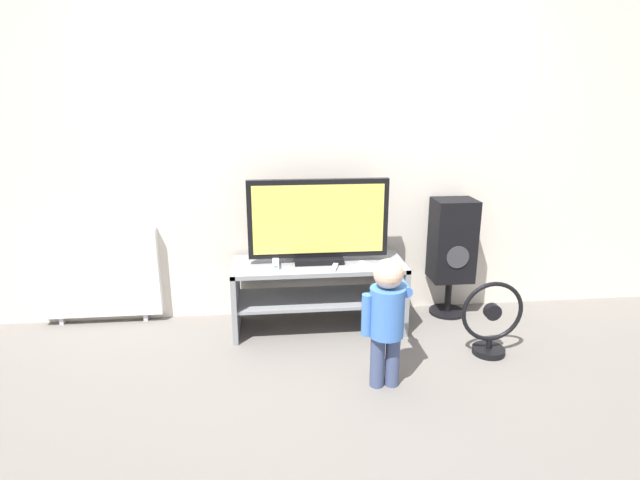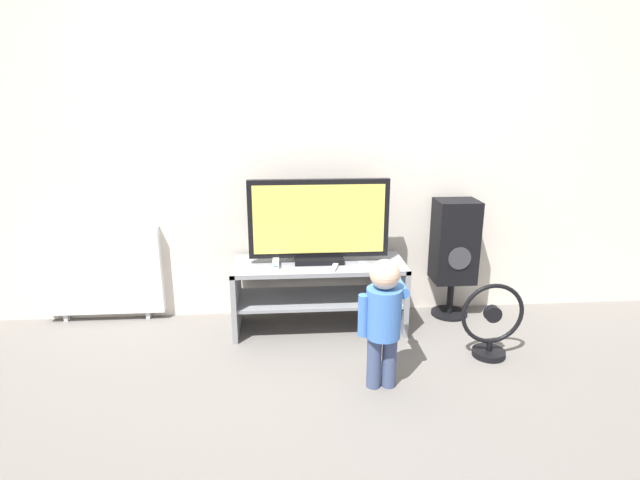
{
  "view_description": "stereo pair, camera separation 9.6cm",
  "coord_description": "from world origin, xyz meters",
  "px_view_note": "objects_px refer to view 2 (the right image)",
  "views": [
    {
      "loc": [
        -0.34,
        -3.12,
        1.65
      ],
      "look_at": [
        0.0,
        0.14,
        0.7
      ],
      "focal_mm": 28.0,
      "sensor_mm": 36.0,
      "label": 1
    },
    {
      "loc": [
        -0.25,
        -3.13,
        1.65
      ],
      "look_at": [
        0.0,
        0.14,
        0.7
      ],
      "focal_mm": 28.0,
      "sensor_mm": 36.0,
      "label": 2
    }
  ],
  "objects_px": {
    "speaker_tower": "(454,244)",
    "child": "(384,313)",
    "remote_primary": "(366,265)",
    "radiator": "(102,271)",
    "television": "(319,222)",
    "game_console": "(276,262)",
    "floor_fan": "(492,324)",
    "remote_secondary": "(334,268)"
  },
  "relations": [
    {
      "from": "child",
      "to": "television",
      "type": "bearing_deg",
      "value": 110.52
    },
    {
      "from": "television",
      "to": "speaker_tower",
      "type": "bearing_deg",
      "value": 6.25
    },
    {
      "from": "television",
      "to": "child",
      "type": "relative_size",
      "value": 1.26
    },
    {
      "from": "speaker_tower",
      "to": "remote_secondary",
      "type": "bearing_deg",
      "value": -163.14
    },
    {
      "from": "child",
      "to": "radiator",
      "type": "relative_size",
      "value": 0.9
    },
    {
      "from": "child",
      "to": "remote_secondary",
      "type": "bearing_deg",
      "value": 108.21
    },
    {
      "from": "game_console",
      "to": "floor_fan",
      "type": "height_order",
      "value": "game_console"
    },
    {
      "from": "speaker_tower",
      "to": "radiator",
      "type": "xyz_separation_m",
      "value": [
        -2.63,
        0.11,
        -0.18
      ]
    },
    {
      "from": "game_console",
      "to": "remote_primary",
      "type": "distance_m",
      "value": 0.63
    },
    {
      "from": "television",
      "to": "radiator",
      "type": "relative_size",
      "value": 1.13
    },
    {
      "from": "speaker_tower",
      "to": "floor_fan",
      "type": "bearing_deg",
      "value": -85.59
    },
    {
      "from": "remote_secondary",
      "to": "floor_fan",
      "type": "relative_size",
      "value": 0.26
    },
    {
      "from": "speaker_tower",
      "to": "child",
      "type": "bearing_deg",
      "value": -127.64
    },
    {
      "from": "television",
      "to": "floor_fan",
      "type": "distance_m",
      "value": 1.33
    },
    {
      "from": "television",
      "to": "child",
      "type": "height_order",
      "value": "television"
    },
    {
      "from": "television",
      "to": "remote_primary",
      "type": "height_order",
      "value": "television"
    },
    {
      "from": "remote_primary",
      "to": "speaker_tower",
      "type": "height_order",
      "value": "speaker_tower"
    },
    {
      "from": "television",
      "to": "remote_primary",
      "type": "distance_m",
      "value": 0.45
    },
    {
      "from": "speaker_tower",
      "to": "floor_fan",
      "type": "height_order",
      "value": "speaker_tower"
    },
    {
      "from": "game_console",
      "to": "floor_fan",
      "type": "bearing_deg",
      "value": -19.33
    },
    {
      "from": "television",
      "to": "game_console",
      "type": "relative_size",
      "value": 5.39
    },
    {
      "from": "remote_secondary",
      "to": "floor_fan",
      "type": "height_order",
      "value": "remote_secondary"
    },
    {
      "from": "floor_fan",
      "to": "child",
      "type": "bearing_deg",
      "value": -159.75
    },
    {
      "from": "television",
      "to": "remote_secondary",
      "type": "height_order",
      "value": "television"
    },
    {
      "from": "television",
      "to": "floor_fan",
      "type": "bearing_deg",
      "value": -26.49
    },
    {
      "from": "remote_primary",
      "to": "remote_secondary",
      "type": "distance_m",
      "value": 0.23
    },
    {
      "from": "game_console",
      "to": "floor_fan",
      "type": "xyz_separation_m",
      "value": [
        1.39,
        -0.49,
        -0.3
      ]
    },
    {
      "from": "game_console",
      "to": "radiator",
      "type": "xyz_separation_m",
      "value": [
        -1.3,
        0.27,
        -0.13
      ]
    },
    {
      "from": "child",
      "to": "radiator",
      "type": "bearing_deg",
      "value": 151.29
    },
    {
      "from": "remote_primary",
      "to": "remote_secondary",
      "type": "height_order",
      "value": "same"
    },
    {
      "from": "radiator",
      "to": "child",
      "type": "bearing_deg",
      "value": -28.71
    },
    {
      "from": "television",
      "to": "game_console",
      "type": "height_order",
      "value": "television"
    },
    {
      "from": "speaker_tower",
      "to": "radiator",
      "type": "relative_size",
      "value": 1.04
    },
    {
      "from": "television",
      "to": "radiator",
      "type": "distance_m",
      "value": 1.67
    },
    {
      "from": "remote_primary",
      "to": "child",
      "type": "height_order",
      "value": "child"
    },
    {
      "from": "remote_secondary",
      "to": "floor_fan",
      "type": "distance_m",
      "value": 1.09
    },
    {
      "from": "floor_fan",
      "to": "radiator",
      "type": "relative_size",
      "value": 0.58
    },
    {
      "from": "child",
      "to": "radiator",
      "type": "distance_m",
      "value": 2.18
    },
    {
      "from": "television",
      "to": "game_console",
      "type": "bearing_deg",
      "value": -170.39
    },
    {
      "from": "remote_secondary",
      "to": "child",
      "type": "xyz_separation_m",
      "value": [
        0.21,
        -0.65,
        -0.05
      ]
    },
    {
      "from": "remote_primary",
      "to": "radiator",
      "type": "distance_m",
      "value": 1.96
    },
    {
      "from": "radiator",
      "to": "floor_fan",
      "type": "bearing_deg",
      "value": -15.85
    }
  ]
}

